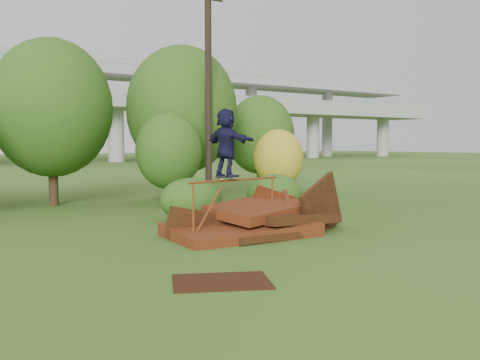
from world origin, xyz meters
TOP-DOWN VIEW (x-y plane):
  - ground at (0.00, 0.00)m, footprint 240.00×240.00m
  - scrap_pile at (-0.19, 2.00)m, footprint 5.82×2.87m
  - grind_rail at (-0.90, 2.06)m, footprint 3.35×0.72m
  - skateboard at (-1.26, 2.00)m, footprint 0.73×0.32m
  - skater at (-1.26, 2.00)m, footprint 0.81×1.80m
  - flat_plate at (-3.87, -1.90)m, footprint 2.22×1.98m
  - tree_1 at (-3.11, 12.54)m, footprint 5.01×5.01m
  - tree_2 at (0.82, 9.64)m, footprint 2.76×2.76m
  - tree_3 at (2.57, 11.77)m, footprint 5.13×5.13m
  - tree_4 at (6.54, 9.58)m, footprint 2.38×2.38m
  - tree_5 at (7.99, 13.01)m, footprint 3.70×3.70m
  - shrub_left at (-0.52, 5.35)m, footprint 2.12×1.96m
  - shrub_right at (2.83, 5.10)m, footprint 2.11×1.93m
  - utility_pole at (2.40, 9.09)m, footprint 1.40×0.28m

SIDE VIEW (x-z plane):
  - ground at x=0.00m, z-range 0.00..0.00m
  - flat_plate at x=-3.87m, z-range 0.00..0.03m
  - scrap_pile at x=-0.19m, z-range -0.74..1.47m
  - shrub_left at x=-0.52m, z-range 0.00..1.47m
  - shrub_right at x=2.83m, z-range 0.00..1.49m
  - grind_rail at x=-0.90m, z-range 0.42..2.06m
  - skateboard at x=-1.26m, z-range 1.66..1.73m
  - tree_4 at x=6.54m, z-range 0.27..3.55m
  - tree_2 at x=0.82m, z-range 0.35..4.24m
  - skater at x=-1.26m, z-range 1.71..3.58m
  - tree_5 at x=7.99m, z-range 0.46..5.66m
  - tree_1 at x=-3.11m, z-range 0.60..7.57m
  - tree_3 at x=2.57m, z-range 0.60..7.72m
  - utility_pole at x=2.40m, z-range 0.07..9.44m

